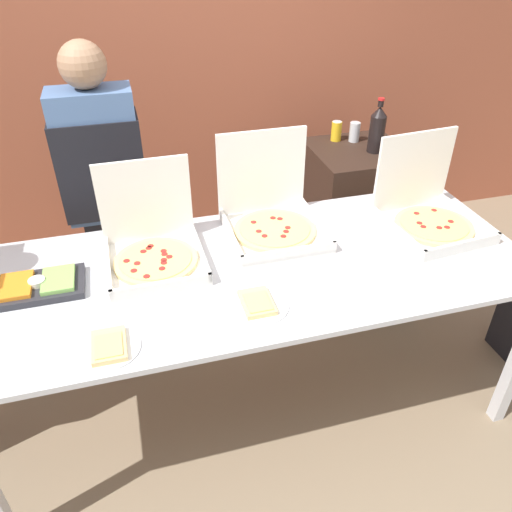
{
  "coord_description": "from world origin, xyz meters",
  "views": [
    {
      "loc": [
        -0.48,
        -1.72,
        2.16
      ],
      "look_at": [
        0.0,
        0.0,
        0.94
      ],
      "focal_mm": 35.0,
      "sensor_mm": 36.0,
      "label": 1
    }
  ],
  "objects_px": {
    "soda_can_silver": "(355,132)",
    "person_server_vest": "(106,190)",
    "pizza_box_far_left": "(429,212)",
    "soda_can_colored": "(336,131)",
    "paper_plate_front_right": "(257,303)",
    "veggie_tray": "(38,286)",
    "pizza_box_far_right": "(153,246)",
    "soda_bottle": "(377,129)",
    "pizza_box_near_right": "(271,215)",
    "paper_plate_front_left": "(109,347)"
  },
  "relations": [
    {
      "from": "pizza_box_near_right",
      "to": "paper_plate_front_right",
      "type": "relative_size",
      "value": 1.81
    },
    {
      "from": "soda_can_silver",
      "to": "person_server_vest",
      "type": "bearing_deg",
      "value": -169.37
    },
    {
      "from": "veggie_tray",
      "to": "person_server_vest",
      "type": "height_order",
      "value": "person_server_vest"
    },
    {
      "from": "soda_can_silver",
      "to": "soda_bottle",
      "type": "bearing_deg",
      "value": -75.05
    },
    {
      "from": "soda_bottle",
      "to": "soda_can_colored",
      "type": "xyz_separation_m",
      "value": [
        -0.16,
        0.24,
        -0.08
      ]
    },
    {
      "from": "paper_plate_front_right",
      "to": "soda_can_silver",
      "type": "bearing_deg",
      "value": 52.58
    },
    {
      "from": "pizza_box_far_left",
      "to": "soda_can_colored",
      "type": "xyz_separation_m",
      "value": [
        -0.06,
        1.01,
        0.06
      ]
    },
    {
      "from": "soda_bottle",
      "to": "soda_can_silver",
      "type": "height_order",
      "value": "soda_bottle"
    },
    {
      "from": "pizza_box_near_right",
      "to": "veggie_tray",
      "type": "relative_size",
      "value": 1.27
    },
    {
      "from": "pizza_box_far_right",
      "to": "paper_plate_front_right",
      "type": "bearing_deg",
      "value": -51.38
    },
    {
      "from": "person_server_vest",
      "to": "pizza_box_far_left",
      "type": "bearing_deg",
      "value": 155.98
    },
    {
      "from": "paper_plate_front_right",
      "to": "soda_can_colored",
      "type": "bearing_deg",
      "value": 56.44
    },
    {
      "from": "paper_plate_front_right",
      "to": "pizza_box_near_right",
      "type": "bearing_deg",
      "value": 67.49
    },
    {
      "from": "veggie_tray",
      "to": "soda_can_colored",
      "type": "xyz_separation_m",
      "value": [
        1.75,
        1.05,
        0.11
      ]
    },
    {
      "from": "pizza_box_far_right",
      "to": "soda_bottle",
      "type": "relative_size",
      "value": 1.33
    },
    {
      "from": "pizza_box_far_right",
      "to": "person_server_vest",
      "type": "xyz_separation_m",
      "value": [
        -0.18,
        0.62,
        -0.0
      ]
    },
    {
      "from": "paper_plate_front_right",
      "to": "soda_can_colored",
      "type": "relative_size",
      "value": 2.05
    },
    {
      "from": "pizza_box_far_left",
      "to": "soda_bottle",
      "type": "relative_size",
      "value": 1.46
    },
    {
      "from": "pizza_box_far_right",
      "to": "paper_plate_front_left",
      "type": "bearing_deg",
      "value": -113.51
    },
    {
      "from": "pizza_box_near_right",
      "to": "soda_can_colored",
      "type": "relative_size",
      "value": 3.72
    },
    {
      "from": "paper_plate_front_right",
      "to": "soda_can_colored",
      "type": "height_order",
      "value": "soda_can_colored"
    },
    {
      "from": "soda_bottle",
      "to": "person_server_vest",
      "type": "bearing_deg",
      "value": -176.35
    },
    {
      "from": "pizza_box_far_right",
      "to": "pizza_box_far_left",
      "type": "distance_m",
      "value": 1.33
    },
    {
      "from": "pizza_box_far_right",
      "to": "paper_plate_front_right",
      "type": "height_order",
      "value": "pizza_box_far_right"
    },
    {
      "from": "pizza_box_far_right",
      "to": "person_server_vest",
      "type": "bearing_deg",
      "value": 105.72
    },
    {
      "from": "soda_can_colored",
      "to": "soda_can_silver",
      "type": "bearing_deg",
      "value": -23.35
    },
    {
      "from": "paper_plate_front_left",
      "to": "soda_can_colored",
      "type": "bearing_deg",
      "value": 44.73
    },
    {
      "from": "pizza_box_far_left",
      "to": "soda_can_colored",
      "type": "distance_m",
      "value": 1.02
    },
    {
      "from": "soda_bottle",
      "to": "soda_can_colored",
      "type": "bearing_deg",
      "value": 123.55
    },
    {
      "from": "pizza_box_near_right",
      "to": "pizza_box_far_right",
      "type": "relative_size",
      "value": 1.06
    },
    {
      "from": "soda_can_silver",
      "to": "soda_can_colored",
      "type": "bearing_deg",
      "value": 156.65
    },
    {
      "from": "soda_bottle",
      "to": "pizza_box_far_right",
      "type": "bearing_deg",
      "value": -153.25
    },
    {
      "from": "pizza_box_far_right",
      "to": "soda_can_colored",
      "type": "height_order",
      "value": "pizza_box_far_right"
    },
    {
      "from": "soda_can_silver",
      "to": "person_server_vest",
      "type": "xyz_separation_m",
      "value": [
        -1.56,
        -0.29,
        -0.06
      ]
    },
    {
      "from": "veggie_tray",
      "to": "soda_can_silver",
      "type": "distance_m",
      "value": 2.11
    },
    {
      "from": "soda_can_silver",
      "to": "soda_can_colored",
      "type": "distance_m",
      "value": 0.11
    },
    {
      "from": "pizza_box_far_right",
      "to": "pizza_box_far_left",
      "type": "bearing_deg",
      "value": -3.43
    },
    {
      "from": "veggie_tray",
      "to": "paper_plate_front_right",
      "type": "bearing_deg",
      "value": -21.94
    },
    {
      "from": "pizza_box_far_left",
      "to": "paper_plate_front_left",
      "type": "height_order",
      "value": "pizza_box_far_left"
    },
    {
      "from": "soda_can_silver",
      "to": "soda_can_colored",
      "type": "height_order",
      "value": "same"
    },
    {
      "from": "pizza_box_near_right",
      "to": "paper_plate_front_right",
      "type": "xyz_separation_m",
      "value": [
        -0.22,
        -0.54,
        -0.07
      ]
    },
    {
      "from": "pizza_box_near_right",
      "to": "pizza_box_far_left",
      "type": "bearing_deg",
      "value": -12.84
    },
    {
      "from": "pizza_box_far_right",
      "to": "veggie_tray",
      "type": "relative_size",
      "value": 1.2
    },
    {
      "from": "paper_plate_front_right",
      "to": "soda_can_silver",
      "type": "xyz_separation_m",
      "value": [
        1.02,
        1.34,
        0.12
      ]
    },
    {
      "from": "paper_plate_front_right",
      "to": "person_server_vest",
      "type": "xyz_separation_m",
      "value": [
        -0.54,
        1.04,
        0.06
      ]
    },
    {
      "from": "pizza_box_near_right",
      "to": "soda_bottle",
      "type": "xyz_separation_m",
      "value": [
        0.85,
        0.61,
        0.14
      ]
    },
    {
      "from": "pizza_box_far_right",
      "to": "pizza_box_far_left",
      "type": "relative_size",
      "value": 0.91
    },
    {
      "from": "pizza_box_far_left",
      "to": "soda_can_silver",
      "type": "bearing_deg",
      "value": 81.97
    },
    {
      "from": "person_server_vest",
      "to": "paper_plate_front_left",
      "type": "bearing_deg",
      "value": 88.45
    },
    {
      "from": "pizza_box_near_right",
      "to": "pizza_box_far_left",
      "type": "relative_size",
      "value": 0.96
    }
  ]
}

